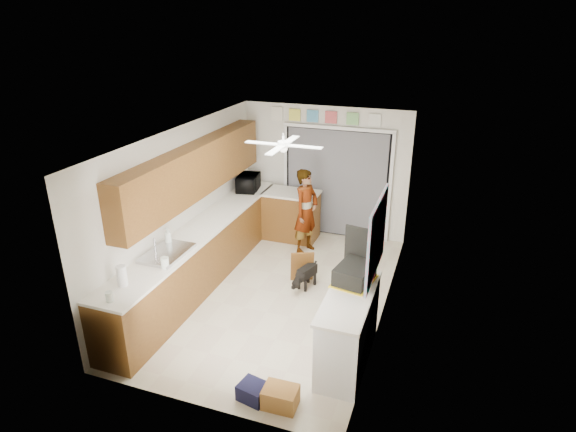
% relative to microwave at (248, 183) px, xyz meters
% --- Properties ---
extents(floor, '(5.00, 5.00, 0.00)m').
position_rel_microwave_xyz_m(floor, '(1.31, -1.84, -1.09)').
color(floor, beige).
rests_on(floor, ground).
extents(ceiling, '(5.00, 5.00, 0.00)m').
position_rel_microwave_xyz_m(ceiling, '(1.31, -1.84, 1.41)').
color(ceiling, white).
rests_on(ceiling, ground).
extents(wall_back, '(3.20, 0.00, 3.20)m').
position_rel_microwave_xyz_m(wall_back, '(1.31, 0.66, 0.16)').
color(wall_back, silver).
rests_on(wall_back, ground).
extents(wall_front, '(3.20, 0.00, 3.20)m').
position_rel_microwave_xyz_m(wall_front, '(1.31, -4.34, 0.16)').
color(wall_front, silver).
rests_on(wall_front, ground).
extents(wall_left, '(0.00, 5.00, 5.00)m').
position_rel_microwave_xyz_m(wall_left, '(-0.29, -1.84, 0.16)').
color(wall_left, silver).
rests_on(wall_left, ground).
extents(wall_right, '(0.00, 5.00, 5.00)m').
position_rel_microwave_xyz_m(wall_right, '(2.91, -1.84, 0.16)').
color(wall_right, silver).
rests_on(wall_right, ground).
extents(left_base_cabinets, '(0.60, 4.80, 0.90)m').
position_rel_microwave_xyz_m(left_base_cabinets, '(0.01, -1.84, -0.64)').
color(left_base_cabinets, brown).
rests_on(left_base_cabinets, floor).
extents(left_countertop, '(0.62, 4.80, 0.04)m').
position_rel_microwave_xyz_m(left_countertop, '(0.02, -1.84, -0.17)').
color(left_countertop, white).
rests_on(left_countertop, left_base_cabinets).
extents(upper_cabinets, '(0.32, 4.00, 0.80)m').
position_rel_microwave_xyz_m(upper_cabinets, '(-0.13, -1.64, 0.71)').
color(upper_cabinets, brown).
rests_on(upper_cabinets, wall_left).
extents(sink_basin, '(0.50, 0.76, 0.06)m').
position_rel_microwave_xyz_m(sink_basin, '(0.02, -2.84, -0.14)').
color(sink_basin, silver).
rests_on(sink_basin, left_countertop).
extents(faucet, '(0.03, 0.03, 0.22)m').
position_rel_microwave_xyz_m(faucet, '(-0.17, -2.84, -0.04)').
color(faucet, silver).
rests_on(faucet, left_countertop).
extents(peninsula_base, '(1.00, 0.60, 0.90)m').
position_rel_microwave_xyz_m(peninsula_base, '(0.81, 0.16, -0.64)').
color(peninsula_base, brown).
rests_on(peninsula_base, floor).
extents(peninsula_top, '(1.04, 0.64, 0.04)m').
position_rel_microwave_xyz_m(peninsula_top, '(0.81, 0.16, -0.17)').
color(peninsula_top, white).
rests_on(peninsula_top, peninsula_base).
extents(back_opening_recess, '(2.00, 0.06, 2.10)m').
position_rel_microwave_xyz_m(back_opening_recess, '(1.56, 0.63, -0.04)').
color(back_opening_recess, black).
rests_on(back_opening_recess, wall_back).
extents(curtain_panel, '(1.90, 0.03, 2.05)m').
position_rel_microwave_xyz_m(curtain_panel, '(1.56, 0.59, -0.04)').
color(curtain_panel, slate).
rests_on(curtain_panel, wall_back).
extents(door_trim_left, '(0.06, 0.04, 2.10)m').
position_rel_microwave_xyz_m(door_trim_left, '(0.54, 0.60, -0.04)').
color(door_trim_left, white).
rests_on(door_trim_left, wall_back).
extents(door_trim_right, '(0.06, 0.04, 2.10)m').
position_rel_microwave_xyz_m(door_trim_right, '(2.58, 0.60, -0.04)').
color(door_trim_right, white).
rests_on(door_trim_right, wall_back).
extents(door_trim_head, '(2.10, 0.04, 0.06)m').
position_rel_microwave_xyz_m(door_trim_head, '(1.56, 0.60, 1.03)').
color(door_trim_head, white).
rests_on(door_trim_head, wall_back).
extents(header_frame_0, '(0.22, 0.02, 0.22)m').
position_rel_microwave_xyz_m(header_frame_0, '(0.71, 0.63, 1.21)').
color(header_frame_0, '#E5E24C').
rests_on(header_frame_0, wall_back).
extents(header_frame_1, '(0.22, 0.02, 0.22)m').
position_rel_microwave_xyz_m(header_frame_1, '(1.06, 0.63, 1.21)').
color(header_frame_1, '#4894C2').
rests_on(header_frame_1, wall_back).
extents(header_frame_2, '(0.22, 0.02, 0.22)m').
position_rel_microwave_xyz_m(header_frame_2, '(1.41, 0.63, 1.21)').
color(header_frame_2, '#CA4B50').
rests_on(header_frame_2, wall_back).
extents(header_frame_3, '(0.22, 0.02, 0.22)m').
position_rel_microwave_xyz_m(header_frame_3, '(1.81, 0.63, 1.21)').
color(header_frame_3, '#73B467').
rests_on(header_frame_3, wall_back).
extents(header_frame_4, '(0.22, 0.02, 0.22)m').
position_rel_microwave_xyz_m(header_frame_4, '(2.21, 0.63, 1.21)').
color(header_frame_4, silver).
rests_on(header_frame_4, wall_back).
extents(route66_sign, '(0.22, 0.02, 0.26)m').
position_rel_microwave_xyz_m(route66_sign, '(0.36, 0.63, 1.21)').
color(route66_sign, silver).
rests_on(route66_sign, wall_back).
extents(right_counter_base, '(0.50, 1.40, 0.90)m').
position_rel_microwave_xyz_m(right_counter_base, '(2.66, -3.04, -0.64)').
color(right_counter_base, white).
rests_on(right_counter_base, floor).
extents(right_counter_top, '(0.54, 1.44, 0.04)m').
position_rel_microwave_xyz_m(right_counter_top, '(2.65, -3.04, -0.17)').
color(right_counter_top, white).
rests_on(right_counter_top, right_counter_base).
extents(abstract_painting, '(0.03, 1.15, 0.95)m').
position_rel_microwave_xyz_m(abstract_painting, '(2.89, -2.84, 0.56)').
color(abstract_painting, '#FF5D89').
rests_on(abstract_painting, wall_right).
extents(ceiling_fan, '(1.14, 1.14, 0.24)m').
position_rel_microwave_xyz_m(ceiling_fan, '(1.31, -1.64, 1.23)').
color(ceiling_fan, white).
rests_on(ceiling_fan, ceiling).
extents(microwave, '(0.46, 0.60, 0.30)m').
position_rel_microwave_xyz_m(microwave, '(0.00, 0.00, 0.00)').
color(microwave, black).
rests_on(microwave, left_countertop).
extents(soap_bottle, '(0.11, 0.11, 0.27)m').
position_rel_microwave_xyz_m(soap_bottle, '(-0.14, -2.55, -0.02)').
color(soap_bottle, silver).
rests_on(soap_bottle, left_countertop).
extents(jar_a, '(0.13, 0.13, 0.15)m').
position_rel_microwave_xyz_m(jar_a, '(0.21, -3.18, -0.08)').
color(jar_a, silver).
rests_on(jar_a, left_countertop).
extents(jar_b, '(0.09, 0.09, 0.12)m').
position_rel_microwave_xyz_m(jar_b, '(0.04, -4.09, -0.09)').
color(jar_b, silver).
rests_on(jar_b, left_countertop).
extents(paper_towel_roll, '(0.16, 0.16, 0.26)m').
position_rel_microwave_xyz_m(paper_towel_roll, '(-0.04, -3.73, -0.02)').
color(paper_towel_roll, white).
rests_on(paper_towel_roll, left_countertop).
extents(suitcase, '(0.48, 0.59, 0.23)m').
position_rel_microwave_xyz_m(suitcase, '(2.63, -2.69, -0.04)').
color(suitcase, black).
rests_on(suitcase, right_counter_top).
extents(suitcase_rim, '(0.54, 0.65, 0.02)m').
position_rel_microwave_xyz_m(suitcase_rim, '(2.63, -2.69, -0.15)').
color(suitcase_rim, yellow).
rests_on(suitcase_rim, suitcase).
extents(suitcase_lid, '(0.42, 0.11, 0.50)m').
position_rel_microwave_xyz_m(suitcase_lid, '(2.63, -2.40, 0.21)').
color(suitcase_lid, black).
rests_on(suitcase_lid, suitcase).
extents(cardboard_box, '(0.39, 0.29, 0.24)m').
position_rel_microwave_xyz_m(cardboard_box, '(2.13, -4.04, -0.97)').
color(cardboard_box, '#9F6F32').
rests_on(cardboard_box, floor).
extents(navy_crate, '(0.36, 0.32, 0.19)m').
position_rel_microwave_xyz_m(navy_crate, '(1.81, -4.04, -0.99)').
color(navy_crate, black).
rests_on(navy_crate, floor).
extents(cabinet_door_panel, '(0.40, 0.28, 0.55)m').
position_rel_microwave_xyz_m(cabinet_door_panel, '(1.53, -1.38, -0.81)').
color(cabinet_door_panel, brown).
rests_on(cabinet_door_panel, floor).
extents(man, '(0.53, 0.65, 1.56)m').
position_rel_microwave_xyz_m(man, '(1.24, -0.29, -0.31)').
color(man, white).
rests_on(man, floor).
extents(dog, '(0.37, 0.56, 0.40)m').
position_rel_microwave_xyz_m(dog, '(1.65, -1.51, -0.89)').
color(dog, black).
rests_on(dog, floor).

